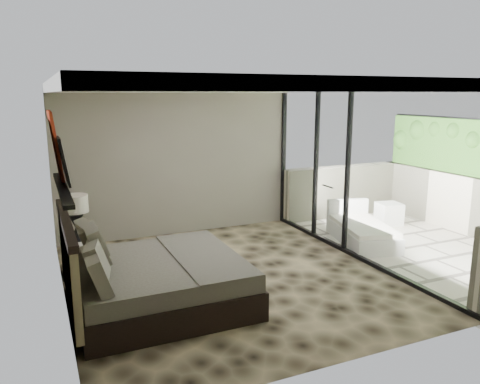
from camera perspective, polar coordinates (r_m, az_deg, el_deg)
name	(u,v)px	position (r m, az deg, el deg)	size (l,w,h in m)	color
floor	(229,278)	(6.96, -1.32, -10.43)	(5.00, 5.00, 0.00)	black
ceiling	(228,83)	(6.44, -1.44, 13.19)	(4.50, 5.00, 0.02)	silver
back_wall	(178,161)	(8.88, -7.55, 3.74)	(4.50, 0.02, 2.80)	gray
left_wall	(58,198)	(6.09, -21.26, -0.72)	(0.02, 5.00, 2.80)	gray
glass_wall	(359,173)	(7.69, 14.32, 2.22)	(0.08, 5.00, 2.80)	white
terrace_slab	(423,248)	(9.02, 21.42, -6.41)	(3.00, 5.00, 0.12)	beige
parapet_far	(480,208)	(9.85, 27.26, -1.73)	(0.30, 5.00, 1.10)	#B5B193
picture_ledge	(62,188)	(6.17, -20.83, 0.42)	(0.12, 2.20, 0.05)	black
bed	(151,279)	(6.10, -10.75, -10.42)	(2.15, 2.09, 1.19)	black
nightstand	(81,256)	(7.41, -18.77, -7.39)	(0.56, 0.56, 0.56)	black
table_lamp	(76,212)	(7.24, -19.42, -2.27)	(0.37, 0.37, 0.69)	black
abstract_canvas	(55,145)	(6.75, -21.58, 5.38)	(0.04, 0.90, 0.90)	#C25510
framed_print	(63,161)	(6.20, -20.72, 3.53)	(0.03, 0.50, 0.60)	black
ottoman	(389,214)	(10.12, 17.70, -2.53)	(0.45, 0.45, 0.45)	white
lounger	(361,231)	(8.81, 14.57, -4.63)	(1.19, 1.77, 0.63)	silver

